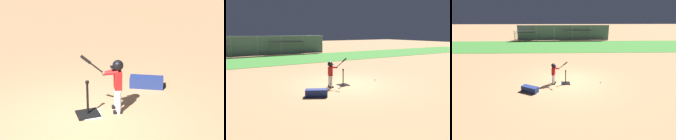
{
  "view_description": "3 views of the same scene",
  "coord_description": "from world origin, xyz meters",
  "views": [
    {
      "loc": [
        1.2,
        5.41,
        3.12
      ],
      "look_at": [
        -0.8,
        -0.46,
        0.87
      ],
      "focal_mm": 50.0,
      "sensor_mm": 36.0,
      "label": 1
    },
    {
      "loc": [
        -5.34,
        -8.55,
        2.43
      ],
      "look_at": [
        -0.55,
        -0.42,
        0.77
      ],
      "focal_mm": 35.0,
      "sensor_mm": 36.0,
      "label": 2
    },
    {
      "loc": [
        -0.52,
        -9.07,
        3.76
      ],
      "look_at": [
        -0.3,
        -0.57,
        0.88
      ],
      "focal_mm": 28.0,
      "sensor_mm": 36.0,
      "label": 3
    }
  ],
  "objects": [
    {
      "name": "batting_tee",
      "position": [
        -0.2,
        -0.28,
        0.1
      ],
      "size": [
        0.47,
        0.42,
        0.77
      ],
      "color": "black",
      "rests_on": "ground_plane"
    },
    {
      "name": "baseball",
      "position": [
        1.74,
        -0.22,
        0.04
      ],
      "size": [
        0.07,
        0.07,
        0.07
      ],
      "primitive_type": "sphere",
      "color": "white",
      "rests_on": "ground_plane"
    },
    {
      "name": "bleachers_center",
      "position": [
        1.82,
        15.16,
        0.64
      ],
      "size": [
        4.01,
        2.25,
        1.32
      ],
      "color": "gray",
      "rests_on": "ground_plane"
    },
    {
      "name": "bleachers_far_right",
      "position": [
        -5.13,
        15.01,
        0.66
      ],
      "size": [
        2.83,
        2.55,
        1.35
      ],
      "color": "gray",
      "rests_on": "ground_plane"
    },
    {
      "name": "equipment_bag",
      "position": [
        -1.99,
        -1.24,
        0.14
      ],
      "size": [
        0.89,
        0.67,
        0.28
      ],
      "primitive_type": "cube",
      "rotation": [
        0.0,
        0.0,
        -0.48
      ],
      "color": "navy",
      "rests_on": "ground_plane"
    },
    {
      "name": "backstop_fence",
      "position": [
        0.0,
        14.39,
        1.06
      ],
      "size": [
        12.11,
        0.08,
        2.03
      ],
      "color": "#9E9EA3",
      "rests_on": "ground_plane"
    },
    {
      "name": "home_plate",
      "position": [
        -0.26,
        -0.27,
        0.01
      ],
      "size": [
        0.49,
        0.49,
        0.02
      ],
      "primitive_type": "cube",
      "rotation": [
        0.0,
        0.0,
        -0.11
      ],
      "color": "white",
      "rests_on": "ground_plane"
    },
    {
      "name": "grass_outfield_strip",
      "position": [
        0.0,
        10.43,
        0.01
      ],
      "size": [
        56.0,
        6.87,
        0.02
      ],
      "primitive_type": "cube",
      "color": "#3D7F33",
      "rests_on": "ground_plane"
    },
    {
      "name": "ground_plane",
      "position": [
        0.0,
        0.0,
        0.0
      ],
      "size": [
        90.0,
        90.0,
        0.0
      ],
      "primitive_type": "plane",
      "color": "#AD7F56"
    },
    {
      "name": "batter_child",
      "position": [
        -0.83,
        -0.27,
        0.73
      ],
      "size": [
        0.87,
        0.37,
        1.29
      ],
      "color": "silver",
      "rests_on": "ground_plane"
    }
  ]
}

